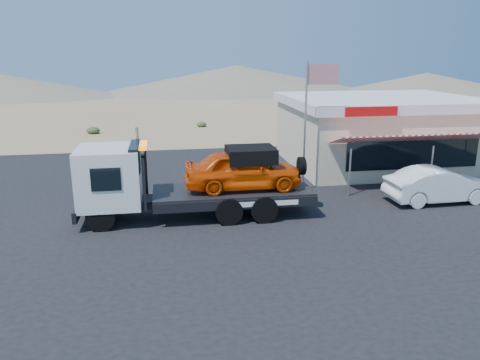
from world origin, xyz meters
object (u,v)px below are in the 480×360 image
at_px(white_sedan, 439,185).
at_px(flagpole, 311,111).
at_px(jerky_store, 378,131).
at_px(tow_truck, 190,177).

distance_m(white_sedan, flagpole, 6.49).
bearing_deg(jerky_store, flagpole, -141.21).
relative_size(tow_truck, flagpole, 1.51).
bearing_deg(flagpole, white_sedan, -27.48).
distance_m(tow_truck, jerky_store, 13.39).
distance_m(jerky_store, flagpole, 7.36).
bearing_deg(tow_truck, white_sedan, 0.45).
relative_size(tow_truck, white_sedan, 1.95).
bearing_deg(white_sedan, jerky_store, -5.22).
bearing_deg(flagpole, tow_truck, -154.32).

